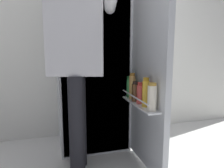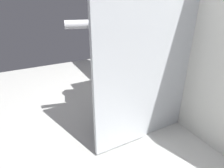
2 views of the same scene
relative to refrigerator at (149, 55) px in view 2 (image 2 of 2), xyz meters
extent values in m
plane|color=silver|center=(-0.03, -0.49, -0.89)|extent=(5.64, 5.64, 0.00)
cube|color=silver|center=(-0.03, 0.38, 0.39)|extent=(4.40, 0.10, 2.57)
cube|color=silver|center=(-0.03, 0.05, 0.00)|extent=(0.66, 0.57, 1.79)
cube|color=white|center=(-0.03, -0.23, 0.00)|extent=(0.62, 0.01, 1.75)
cube|color=white|center=(-0.03, -0.19, 0.08)|extent=(0.58, 0.09, 0.01)
cube|color=silver|center=(0.33, -0.55, 0.00)|extent=(0.05, 0.63, 1.72)
cube|color=white|center=(0.25, -0.55, -0.34)|extent=(0.10, 0.55, 0.01)
cylinder|color=silver|center=(0.21, -0.55, -0.28)|extent=(0.01, 0.53, 0.01)
cylinder|color=gold|center=(0.26, -0.65, -0.23)|extent=(0.05, 0.05, 0.20)
cylinder|color=#BC8419|center=(0.26, -0.65, -0.12)|extent=(0.04, 0.04, 0.02)
cylinder|color=brown|center=(0.25, -0.47, -0.26)|extent=(0.06, 0.06, 0.14)
cylinder|color=black|center=(0.25, -0.47, -0.18)|extent=(0.05, 0.05, 0.02)
cylinder|color=#EDE5CC|center=(0.26, -0.77, -0.24)|extent=(0.06, 0.06, 0.18)
cylinder|color=#B78933|center=(0.26, -0.77, -0.14)|extent=(0.06, 0.06, 0.02)
cylinder|color=tan|center=(0.25, -0.39, -0.23)|extent=(0.05, 0.05, 0.20)
cylinder|color=#996623|center=(0.25, -0.39, -0.12)|extent=(0.04, 0.04, 0.02)
cylinder|color=#DB4C47|center=(0.26, -0.55, -0.26)|extent=(0.06, 0.06, 0.15)
cylinder|color=#B22D28|center=(0.26, -0.55, -0.17)|extent=(0.05, 0.05, 0.02)
cylinder|color=green|center=(0.26, -0.32, -0.25)|extent=(0.05, 0.05, 0.16)
cylinder|color=#195B28|center=(0.26, -0.32, -0.16)|extent=(0.05, 0.05, 0.03)
cylinder|color=black|center=(-0.21, -0.36, -0.50)|extent=(0.12, 0.12, 0.79)
cylinder|color=black|center=(-0.24, -0.50, -0.50)|extent=(0.12, 0.12, 0.79)
cube|color=silver|center=(-0.23, -0.43, 0.18)|extent=(0.46, 0.32, 0.56)
sphere|color=#936B4C|center=(-0.23, -0.43, 0.59)|extent=(0.20, 0.20, 0.20)
cylinder|color=silver|center=(-0.17, -0.23, 0.16)|extent=(0.08, 0.08, 0.53)
cylinder|color=silver|center=(-0.02, -0.70, 0.40)|extent=(0.21, 0.53, 0.08)
camera|label=1|loc=(-0.43, -2.15, 0.13)|focal=35.79mm
camera|label=2|loc=(1.71, -1.40, 0.65)|focal=30.08mm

